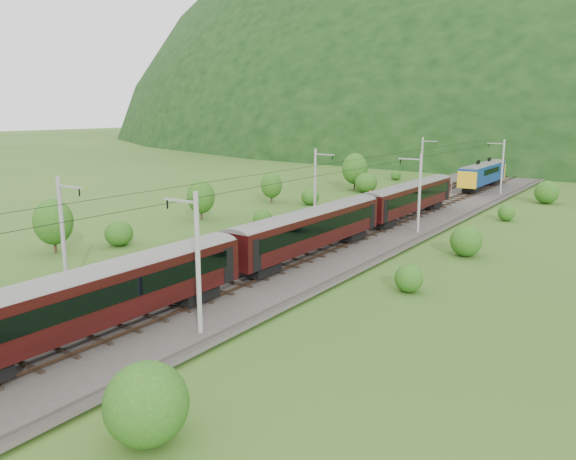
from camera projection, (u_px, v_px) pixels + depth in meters
The scene contains 14 objects.
ground at pixel (128, 315), 35.10m from camera, with size 600.00×600.00×0.00m, color #2A4F18.
railbed at pixel (231, 275), 43.11m from camera, with size 14.00×220.00×0.30m, color #38332D.
track_left at pixel (208, 267), 44.40m from camera, with size 2.40×220.00×0.27m.
track_right at pixel (256, 277), 41.73m from camera, with size 2.40×220.00×0.27m.
catenary_left at pixel (316, 183), 63.29m from camera, with size 2.54×192.28×8.00m.
catenary_right at pixel (419, 191), 56.48m from camera, with size 2.54×192.28×8.00m.
overhead_wires at pixel (229, 185), 41.65m from camera, with size 4.83×198.00×0.03m.
mountain_ridge at pixel (389, 130), 343.04m from camera, with size 336.00×280.00×132.00m, color black.
train at pixel (226, 248), 38.49m from camera, with size 2.73×132.04×4.74m.
hazard_post_near at pixel (452, 188), 84.57m from camera, with size 0.15×0.15×1.38m, color red.
hazard_post_far at pixel (420, 199), 73.03m from camera, with size 0.17×0.17×1.60m, color red.
signal at pixel (370, 197), 72.04m from camera, with size 0.23×0.23×2.09m.
vegetation_left at pixel (53, 233), 46.87m from camera, with size 11.70×143.50×5.83m.
vegetation_right at pixel (396, 276), 38.77m from camera, with size 5.18×101.27×2.94m.
Camera 1 is at (27.14, -21.59, 12.59)m, focal length 35.00 mm.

